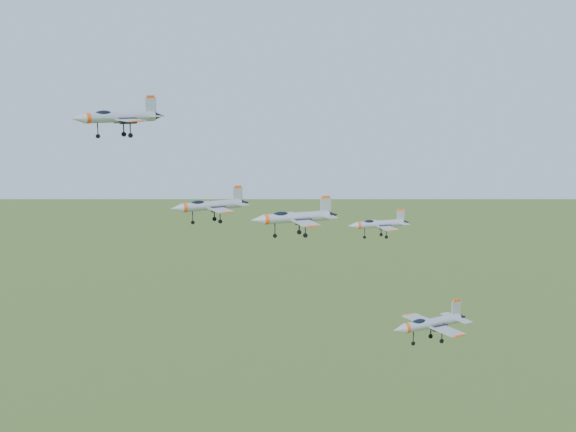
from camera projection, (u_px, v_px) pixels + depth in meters
name	position (u px, v px, depth m)	size (l,w,h in m)	color
jet_lead	(118.00, 117.00, 113.62)	(13.80, 11.68, 3.73)	#A3A9AF
jet_left_high	(210.00, 205.00, 107.38)	(11.36, 9.49, 3.04)	#A3A9AF
jet_right_high	(294.00, 217.00, 89.10)	(10.46, 8.61, 2.80)	#A3A9AF
jet_left_low	(378.00, 224.00, 122.97)	(10.38, 8.51, 2.78)	#A3A9AF
jet_right_low	(430.00, 323.00, 105.32)	(12.35, 10.38, 3.32)	#A3A9AF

